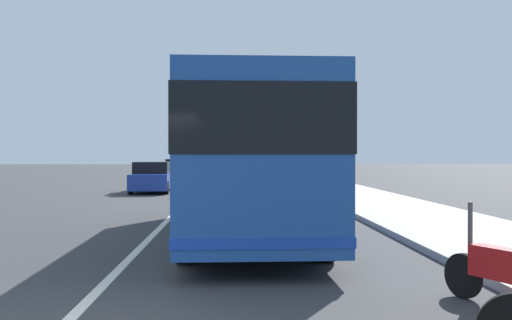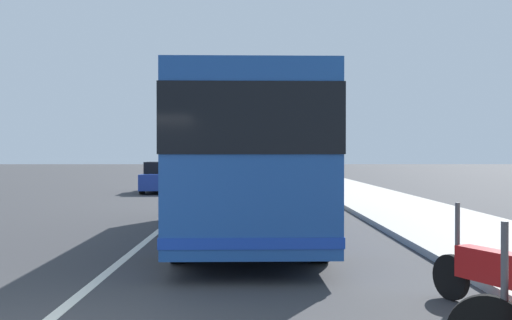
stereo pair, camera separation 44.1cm
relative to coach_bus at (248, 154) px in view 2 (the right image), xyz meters
The scene contains 8 objects.
sidewalk_curb 5.57m from the coach_bus, 71.47° to the right, with size 110.00×3.60×0.14m, color #B2ADA3.
lane_divider_line 3.29m from the coach_bus, 51.87° to the left, with size 110.00×0.16×0.01m, color silver.
coach_bus is the anchor object (origin of this frame).
motorcycle_angled 7.38m from the coach_bus, 156.25° to the right, with size 1.92×0.94×1.24m.
car_side_street 15.97m from the coach_bus, ahead, with size 4.03×1.84×1.35m.
car_far_distant 16.18m from the coach_bus, 15.39° to the left, with size 4.50×2.02×1.49m.
car_behind_bus 35.03m from the coach_bus, ahead, with size 4.10×1.86×1.49m.
car_oncoming 50.04m from the coach_bus, ahead, with size 4.61×2.16×1.54m.
Camera 2 is at (-4.99, -2.24, 1.83)m, focal length 41.24 mm.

